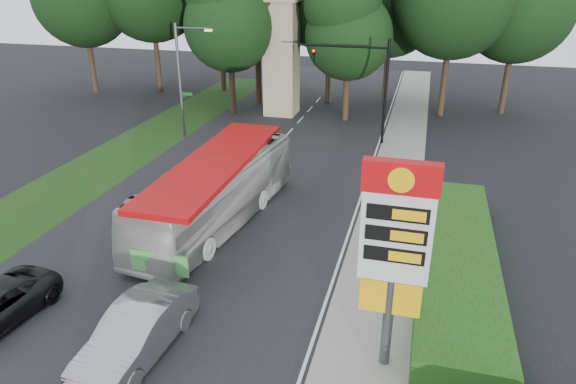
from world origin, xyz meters
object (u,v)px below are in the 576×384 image
(monument, at_px, (281,52))
(sedan_silver, at_px, (137,333))
(transit_bus, at_px, (217,192))
(gas_station_pylon, at_px, (395,241))
(traffic_signal_mast, at_px, (367,77))
(streetlight_signs, at_px, (182,76))

(monument, xyz_separation_m, sedan_silver, (3.50, -29.56, -4.26))
(transit_bus, bearing_deg, gas_station_pylon, -34.28)
(traffic_signal_mast, bearing_deg, sedan_silver, -100.06)
(transit_bus, height_order, sedan_silver, transit_bus)
(traffic_signal_mast, bearing_deg, gas_station_pylon, -80.91)
(transit_bus, relative_size, sedan_silver, 2.31)
(traffic_signal_mast, relative_size, monument, 0.72)
(gas_station_pylon, height_order, streetlight_signs, streetlight_signs)
(gas_station_pylon, xyz_separation_m, monument, (-11.20, 28.01, 0.66))
(gas_station_pylon, relative_size, transit_bus, 0.58)
(traffic_signal_mast, relative_size, transit_bus, 0.61)
(gas_station_pylon, bearing_deg, sedan_silver, -168.58)
(monument, relative_size, sedan_silver, 1.96)
(monument, height_order, sedan_silver, monument)
(sedan_silver, bearing_deg, transit_bus, 99.88)
(sedan_silver, bearing_deg, streetlight_signs, 115.21)
(streetlight_signs, bearing_deg, gas_station_pylon, -51.04)
(gas_station_pylon, height_order, transit_bus, gas_station_pylon)
(gas_station_pylon, distance_m, monument, 30.17)
(sedan_silver, bearing_deg, traffic_signal_mast, 83.67)
(traffic_signal_mast, xyz_separation_m, transit_bus, (-5.18, -14.27, -3.02))
(transit_bus, bearing_deg, sedan_silver, -76.51)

